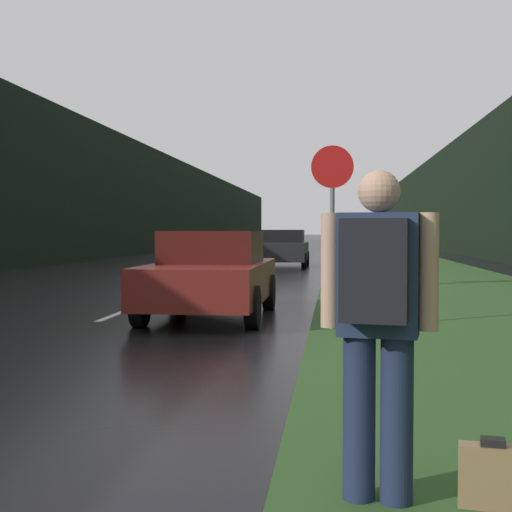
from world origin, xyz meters
TOP-DOWN VIEW (x-y plane):
  - grass_verge at (6.45, 40.00)m, footprint 6.00×240.00m
  - lane_stripe_c at (0.00, 13.28)m, footprint 0.12×3.00m
  - lane_stripe_d at (0.00, 20.28)m, footprint 0.12×3.00m
  - treeline_far_side at (-9.45, 50.00)m, footprint 2.00×140.00m
  - treeline_near_side at (12.45, 50.00)m, footprint 2.00×140.00m
  - stop_sign at (3.78, 11.20)m, footprint 0.62×0.07m
  - hitchhiker_with_backpack at (4.04, 4.44)m, footprint 0.61×0.47m
  - suitcase at (4.64, 4.44)m, footprint 0.36×0.18m
  - car_passing_near at (1.73, 12.62)m, footprint 1.94×4.30m
  - car_passing_far at (1.73, 29.68)m, footprint 2.02×4.33m
  - car_oncoming at (-1.73, 37.54)m, footprint 2.04×4.27m

SIDE VIEW (x-z plane):
  - lane_stripe_c at x=0.00m, z-range 0.00..0.01m
  - lane_stripe_d at x=0.00m, z-range 0.00..0.01m
  - grass_verge at x=6.45m, z-range 0.00..0.02m
  - suitcase at x=4.64m, z-range -0.01..0.37m
  - car_oncoming at x=-1.73m, z-range 0.02..1.36m
  - car_passing_near at x=1.73m, z-range 0.00..1.47m
  - car_passing_far at x=1.73m, z-range 0.00..1.51m
  - hitchhiker_with_backpack at x=4.04m, z-range 0.13..1.92m
  - stop_sign at x=3.78m, z-range 0.27..3.00m
  - treeline_far_side at x=-9.45m, z-range 0.00..7.12m
  - treeline_near_side at x=12.45m, z-range 0.00..7.36m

